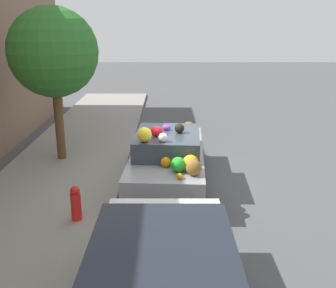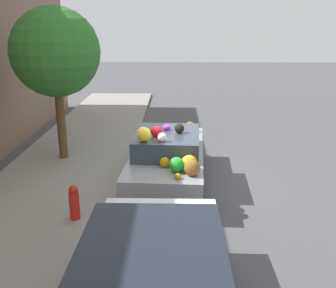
% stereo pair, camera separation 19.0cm
% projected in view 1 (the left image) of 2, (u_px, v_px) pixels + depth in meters
% --- Properties ---
extents(ground_plane, '(60.00, 60.00, 0.00)m').
position_uv_depth(ground_plane, '(167.00, 183.00, 9.60)').
color(ground_plane, '#4C4C4F').
extents(sidewalk_curb, '(24.00, 3.20, 0.10)m').
position_uv_depth(sidewalk_curb, '(57.00, 182.00, 9.58)').
color(sidewalk_curb, gray).
rests_on(sidewalk_curb, ground).
extents(street_tree, '(2.36, 2.36, 4.10)m').
position_uv_depth(street_tree, '(53.00, 53.00, 10.23)').
color(street_tree, brown).
rests_on(street_tree, sidewalk_curb).
extents(fire_hydrant, '(0.20, 0.20, 0.70)m').
position_uv_depth(fire_hydrant, '(76.00, 203.00, 7.55)').
color(fire_hydrant, red).
rests_on(fire_hydrant, sidewalk_curb).
extents(art_car, '(4.23, 1.89, 1.65)m').
position_uv_depth(art_car, '(168.00, 156.00, 9.36)').
color(art_car, gray).
rests_on(art_car, ground).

